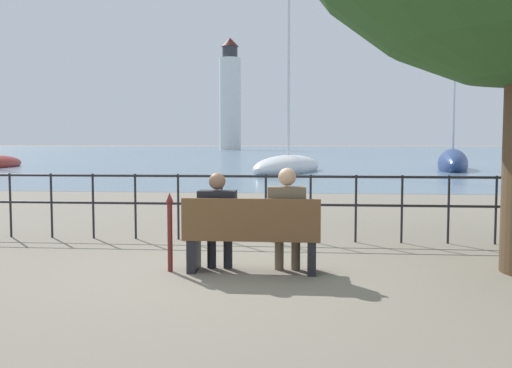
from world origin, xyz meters
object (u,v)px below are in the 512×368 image
Objects in this scene: seated_person_left at (218,217)px; seated_person_right at (287,215)px; sailboat_0 at (453,163)px; sailboat_3 at (288,166)px; harbor_lighthouse at (230,98)px; closed_umbrella at (170,228)px; park_bench at (252,237)px.

seated_person_right reaches higher than seated_person_left.
sailboat_0 reaches higher than seated_person_right.
sailboat_3 is (-0.81, 23.54, -0.36)m from seated_person_right.
sailboat_3 is 0.48× the size of harbor_lighthouse.
closed_umbrella is (-1.40, -0.08, -0.16)m from seated_person_right.
closed_umbrella is (-0.57, -0.08, -0.12)m from seated_person_left.
seated_person_left is (-0.42, 0.08, 0.23)m from park_bench.
closed_umbrella is (-0.98, -0.01, 0.11)m from park_bench.
park_bench is 0.48m from seated_person_left.
harbor_lighthouse reaches higher than sailboat_0.
harbor_lighthouse is at bearing 97.76° from seated_person_left.
harbor_lighthouse is (-17.48, 104.57, 11.97)m from sailboat_3.
seated_person_left is 0.11× the size of sailboat_0.
closed_umbrella is 129.84m from harbor_lighthouse.
closed_umbrella is 0.07× the size of sailboat_3.
seated_person_right is 1.41m from closed_umbrella.
seated_person_right reaches higher than park_bench.
sailboat_3 is at bearing 90.96° from park_bench.
seated_person_right is 129.94m from harbor_lighthouse.
harbor_lighthouse is at bearing 97.51° from closed_umbrella.
park_bench is 0.99m from closed_umbrella.
seated_person_right is 29.07m from sailboat_0.
sailboat_0 is 0.85× the size of sailboat_3.
harbor_lighthouse reaches higher than closed_umbrella.
seated_person_left is at bearing -71.35° from sailboat_3.
park_bench is at bearing -70.34° from sailboat_3.
park_bench is 0.15× the size of sailboat_0.
park_bench is 1.29× the size of seated_person_right.
closed_umbrella is at bearing -72.73° from sailboat_3.
closed_umbrella is 0.04× the size of harbor_lighthouse.
closed_umbrella reaches higher than park_bench.
sailboat_3 reaches higher than closed_umbrella.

